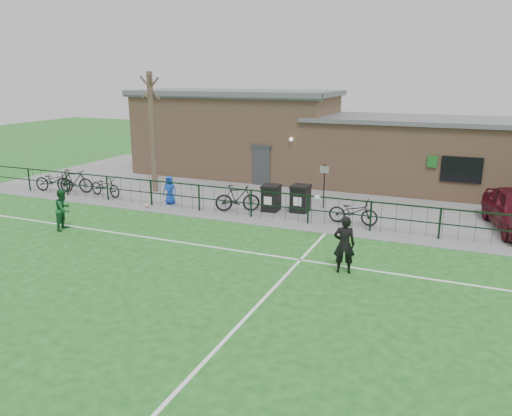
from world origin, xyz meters
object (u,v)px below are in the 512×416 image
at_px(wheelie_bin_left, 271,199).
at_px(sign_post, 324,186).
at_px(bicycle_e, 353,212).
at_px(ball_ground, 147,205).
at_px(outfield_player, 64,209).
at_px(bicycle_a, 54,181).
at_px(bicycle_c, 106,186).
at_px(bare_tree, 152,133).
at_px(spectator_child, 170,190).
at_px(bicycle_b, 74,181).
at_px(bicycle_d, 237,198).
at_px(wheelie_bin_right, 300,199).

relative_size(wheelie_bin_left, sign_post, 0.53).
distance_m(sign_post, bicycle_e, 2.68).
bearing_deg(ball_ground, outfield_player, -104.58).
bearing_deg(ball_ground, bicycle_a, 172.30).
bearing_deg(bicycle_c, outfield_player, -148.15).
height_order(bare_tree, spectator_child, bare_tree).
bearing_deg(wheelie_bin_left, bicycle_a, -178.79).
height_order(bicycle_a, bicycle_e, bicycle_a).
bearing_deg(wheelie_bin_left, bicycle_e, -12.29).
relative_size(bicycle_b, bicycle_c, 1.02).
bearing_deg(bicycle_c, wheelie_bin_left, -76.29).
height_order(bare_tree, outfield_player, bare_tree).
xyz_separation_m(bicycle_c, ball_ground, (3.11, -1.01, -0.42)).
height_order(bicycle_d, ball_ground, bicycle_d).
bearing_deg(bicycle_a, bicycle_c, -98.35).
bearing_deg(bicycle_c, bare_tree, -30.34).
bearing_deg(bicycle_d, bicycle_e, -114.43).
distance_m(bare_tree, bicycle_e, 11.13).
xyz_separation_m(wheelie_bin_right, bicycle_a, (-12.88, -1.20, 0.01)).
bearing_deg(outfield_player, bicycle_e, -76.73).
xyz_separation_m(bare_tree, ball_ground, (1.52, -2.93, -2.89)).
bearing_deg(bicycle_e, wheelie_bin_left, 80.67).
relative_size(bicycle_a, spectator_child, 1.60).
xyz_separation_m(wheelie_bin_left, bicycle_c, (-8.50, -0.68, -0.02)).
bearing_deg(bicycle_a, wheelie_bin_left, -97.15).
distance_m(bicycle_c, bicycle_d, 7.17).
xyz_separation_m(sign_post, bicycle_c, (-10.51, -2.01, -0.49)).
xyz_separation_m(bicycle_e, ball_ground, (-9.17, -1.06, -0.43)).
height_order(wheelie_bin_right, outfield_player, outfield_player).
bearing_deg(bare_tree, wheelie_bin_right, -6.24).
height_order(wheelie_bin_left, bicycle_b, bicycle_b).
xyz_separation_m(bare_tree, spectator_child, (2.17, -2.00, -2.32)).
bearing_deg(bicycle_b, bicycle_c, -104.32).
bearing_deg(ball_ground, bicycle_b, 168.42).
xyz_separation_m(bicycle_a, spectator_child, (6.90, 0.09, 0.11)).
xyz_separation_m(bare_tree, sign_post, (8.93, 0.08, -1.98)).
distance_m(sign_post, bicycle_a, 13.83).
height_order(bicycle_d, spectator_child, spectator_child).
height_order(wheelie_bin_right, bicycle_b, bicycle_b).
height_order(bicycle_c, bicycle_d, bicycle_d).
height_order(bare_tree, sign_post, bare_tree).
height_order(spectator_child, ball_ground, spectator_child).
distance_m(bare_tree, bicycle_d, 6.37).
relative_size(wheelie_bin_right, bicycle_a, 0.52).
bearing_deg(bicycle_b, sign_post, -94.24).
bearing_deg(bicycle_c, wheelie_bin_right, -74.80).
xyz_separation_m(wheelie_bin_right, bicycle_d, (-2.57, -1.01, 0.04)).
distance_m(wheelie_bin_left, outfield_player, 8.56).
distance_m(bicycle_a, bicycle_e, 15.42).
bearing_deg(bicycle_e, bare_tree, 80.13).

